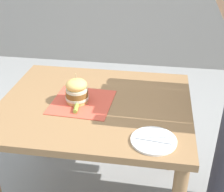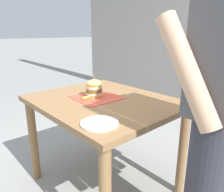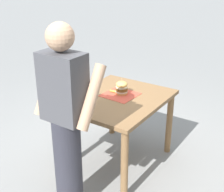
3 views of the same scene
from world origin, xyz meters
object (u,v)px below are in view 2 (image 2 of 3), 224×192
patio_table (104,114)px  diner_across_table (217,116)px  pickle_spear (87,98)px  sandwich (94,88)px  side_plate_with_forks (100,123)px

patio_table → diner_across_table: 0.87m
patio_table → pickle_spear: size_ratio=11.73×
sandwich → pickle_spear: bearing=10.7°
pickle_spear → diner_across_table: (-0.14, 0.93, 0.09)m
side_plate_with_forks → diner_across_table: size_ratio=0.13×
diner_across_table → sandwich: bearing=-86.7°
pickle_spear → diner_across_table: diner_across_table is taller
pickle_spear → diner_across_table: bearing=98.6°
pickle_spear → diner_across_table: size_ratio=0.06×
patio_table → diner_across_table: (-0.04, 0.84, 0.23)m
sandwich → pickle_spear: size_ratio=1.88×
patio_table → sandwich: 0.22m
sandwich → side_plate_with_forks: (0.31, 0.45, -0.07)m
patio_table → sandwich: bearing=-83.4°
sandwich → diner_across_table: 0.95m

